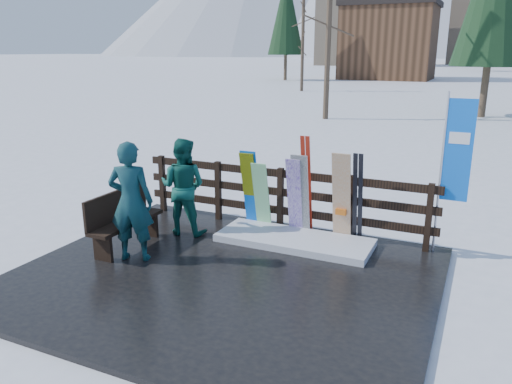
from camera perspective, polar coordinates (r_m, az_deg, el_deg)
The scene contains 17 objects.
ground at distance 7.53m, azimuth -3.68°, elevation -9.94°, with size 700.00×700.00×0.00m, color white.
deck at distance 7.51m, azimuth -3.69°, elevation -9.67°, with size 6.00×5.00×0.08m, color black.
fence at distance 9.13m, azimuth 2.80°, elevation -0.26°, with size 5.60×0.10×1.15m.
snow_patch at distance 8.62m, azimuth 4.40°, elevation -5.50°, with size 2.64×1.00×0.12m, color white.
bench at distance 8.58m, azimuth -14.98°, elevation -2.87°, with size 0.40×1.50×0.97m.
snowboard_0 at distance 9.10m, azimuth -0.57°, elevation 0.26°, with size 0.30×0.03×1.51m, color blue.
snowboard_1 at distance 9.04m, azimuth 0.64°, elevation -0.50°, with size 0.29×0.03×1.31m, color white.
snowboard_2 at distance 9.11m, azimuth -0.66°, elevation 0.17°, with size 0.28×0.03×1.49m, color #CCE408.
snowboard_3 at distance 8.79m, azimuth 4.42°, elevation -0.59°, with size 0.26×0.03×1.44m, color white.
snowboard_4 at distance 8.75m, azimuth 5.11°, elevation -0.42°, with size 0.30×0.03×1.52m, color black.
snowboard_5 at distance 8.53m, azimuth 9.74°, elevation -0.69°, with size 0.31×0.03×1.62m, color silver.
ski_pair_a at distance 8.74m, azimuth 5.80°, elevation 0.66°, with size 0.17×0.35×1.82m.
ski_pair_b at distance 8.53m, azimuth 11.54°, elevation -0.76°, with size 0.17×0.29×1.60m.
rental_flag at distance 8.35m, azimuth 21.68°, elevation 3.78°, with size 0.45×0.04×2.60m.
person_front at distance 7.93m, azimuth -14.09°, elevation -1.09°, with size 0.69×0.45×1.89m, color #195B4F.
person_back at distance 8.93m, azimuth -8.34°, elevation 0.61°, with size 0.84×0.66×1.73m, color #115448.
resort_buildings at distance 121.54m, azimuth 24.94°, elevation 17.59°, with size 73.00×87.60×22.60m.
Camera 1 is at (3.27, -5.94, 3.28)m, focal length 35.00 mm.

